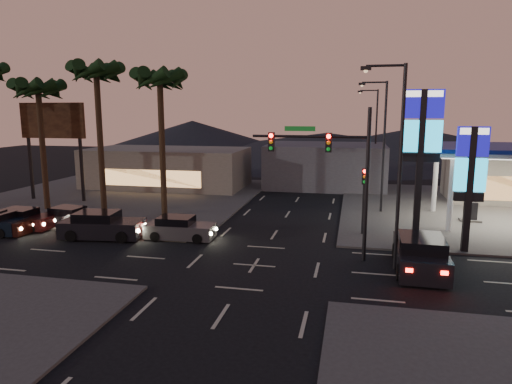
% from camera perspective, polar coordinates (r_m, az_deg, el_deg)
% --- Properties ---
extents(ground, '(140.00, 140.00, 0.00)m').
position_cam_1_polar(ground, '(23.67, -0.23, -9.16)').
color(ground, black).
rests_on(ground, ground).
extents(corner_lot_ne, '(24.00, 24.00, 0.12)m').
position_cam_1_polar(corner_lot_ne, '(40.21, 28.08, -2.21)').
color(corner_lot_ne, '#47443F').
rests_on(corner_lot_ne, ground).
extents(corner_lot_nw, '(24.00, 24.00, 0.12)m').
position_cam_1_polar(corner_lot_nw, '(43.85, -16.39, -0.49)').
color(corner_lot_nw, '#47443F').
rests_on(corner_lot_nw, ground).
extents(convenience_store, '(10.00, 6.00, 4.00)m').
position_cam_1_polar(convenience_store, '(45.20, 29.02, 1.45)').
color(convenience_store, '#726B5B').
rests_on(convenience_store, ground).
extents(pylon_sign_tall, '(2.20, 0.35, 9.00)m').
position_cam_1_polar(pylon_sign_tall, '(27.62, 19.97, 6.56)').
color(pylon_sign_tall, black).
rests_on(pylon_sign_tall, ground).
extents(pylon_sign_short, '(1.60, 0.35, 7.00)m').
position_cam_1_polar(pylon_sign_short, '(27.24, 25.25, 2.49)').
color(pylon_sign_short, black).
rests_on(pylon_sign_short, ground).
extents(traffic_signal_mast, '(6.10, 0.39, 8.00)m').
position_cam_1_polar(traffic_signal_mast, '(23.98, 9.62, 3.78)').
color(traffic_signal_mast, black).
rests_on(traffic_signal_mast, ground).
extents(pedestal_signal, '(0.32, 0.39, 4.30)m').
position_cam_1_polar(pedestal_signal, '(29.23, 13.35, 0.20)').
color(pedestal_signal, black).
rests_on(pedestal_signal, ground).
extents(streetlight_near, '(2.14, 0.25, 10.00)m').
position_cam_1_polar(streetlight_near, '(23.01, 17.13, 4.44)').
color(streetlight_near, black).
rests_on(streetlight_near, ground).
extents(streetlight_mid, '(2.14, 0.25, 10.00)m').
position_cam_1_polar(streetlight_mid, '(35.95, 15.41, 6.41)').
color(streetlight_mid, black).
rests_on(streetlight_mid, ground).
extents(streetlight_far, '(2.14, 0.25, 10.00)m').
position_cam_1_polar(streetlight_far, '(49.91, 14.55, 7.38)').
color(streetlight_far, black).
rests_on(streetlight_far, ground).
extents(palm_a, '(4.41, 4.41, 10.86)m').
position_cam_1_polar(palm_a, '(34.27, -11.90, 12.60)').
color(palm_a, black).
rests_on(palm_a, ground).
extents(palm_b, '(4.41, 4.41, 11.46)m').
position_cam_1_polar(palm_b, '(36.59, -19.30, 12.94)').
color(palm_b, black).
rests_on(palm_b, ground).
extents(palm_c, '(4.41, 4.41, 10.26)m').
position_cam_1_polar(palm_c, '(39.35, -25.55, 10.70)').
color(palm_c, black).
rests_on(palm_c, ground).
extents(billboard, '(6.00, 0.30, 8.50)m').
position_cam_1_polar(billboard, '(43.07, -24.04, 7.28)').
color(billboard, black).
rests_on(billboard, ground).
extents(building_far_west, '(16.00, 8.00, 4.00)m').
position_cam_1_polar(building_far_west, '(48.04, -11.01, 2.97)').
color(building_far_west, '#726B5B').
rests_on(building_far_west, ground).
extents(building_far_mid, '(12.00, 9.00, 4.40)m').
position_cam_1_polar(building_far_mid, '(48.24, 8.75, 3.31)').
color(building_far_mid, '#4C4C51').
rests_on(building_far_mid, ground).
extents(hill_left, '(40.00, 40.00, 6.00)m').
position_cam_1_polar(hill_left, '(87.21, -7.92, 6.85)').
color(hill_left, black).
rests_on(hill_left, ground).
extents(hill_right, '(50.00, 50.00, 5.00)m').
position_cam_1_polar(hill_right, '(82.63, 19.31, 5.86)').
color(hill_right, black).
rests_on(hill_right, ground).
extents(hill_center, '(60.00, 60.00, 4.00)m').
position_cam_1_polar(hill_center, '(82.17, 8.81, 5.94)').
color(hill_center, black).
rests_on(hill_center, ground).
extents(car_lane_a_front, '(5.28, 2.67, 1.66)m').
position_cam_1_polar(car_lane_a_front, '(29.97, -18.75, -4.03)').
color(car_lane_a_front, black).
rests_on(car_lane_a_front, ground).
extents(car_lane_b_front, '(4.37, 1.94, 1.41)m').
position_cam_1_polar(car_lane_b_front, '(28.60, -9.54, -4.53)').
color(car_lane_b_front, '#4D4C4E').
rests_on(car_lane_b_front, ground).
extents(car_lane_b_mid, '(4.27, 2.10, 1.35)m').
position_cam_1_polar(car_lane_b_mid, '(33.67, -22.16, -2.97)').
color(car_lane_b_mid, black).
rests_on(car_lane_b_mid, ground).
extents(car_lane_b_rear, '(4.28, 1.92, 1.37)m').
position_cam_1_polar(car_lane_b_rear, '(34.38, -27.18, -3.07)').
color(car_lane_b_rear, black).
rests_on(car_lane_b_rear, ground).
extents(suv_station, '(2.47, 5.47, 1.80)m').
position_cam_1_polar(suv_station, '(24.12, 19.82, -7.32)').
color(suv_station, black).
rests_on(suv_station, ground).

